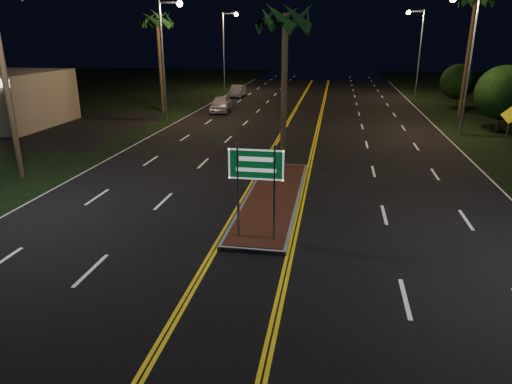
% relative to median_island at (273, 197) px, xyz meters
% --- Properties ---
extents(ground, '(120.00, 120.00, 0.00)m').
position_rel_median_island_xyz_m(ground, '(0.00, -7.00, -0.08)').
color(ground, black).
rests_on(ground, ground).
extents(median_island, '(2.25, 10.25, 0.17)m').
position_rel_median_island_xyz_m(median_island, '(0.00, 0.00, 0.00)').
color(median_island, gray).
rests_on(median_island, ground).
extents(highway_sign, '(1.80, 0.08, 3.20)m').
position_rel_median_island_xyz_m(highway_sign, '(0.00, -4.20, 2.32)').
color(highway_sign, gray).
rests_on(highway_sign, ground).
extents(streetlight_left_mid, '(1.91, 0.44, 9.00)m').
position_rel_median_island_xyz_m(streetlight_left_mid, '(-10.61, 17.00, 5.57)').
color(streetlight_left_mid, gray).
rests_on(streetlight_left_mid, ground).
extents(streetlight_left_far, '(1.91, 0.44, 9.00)m').
position_rel_median_island_xyz_m(streetlight_left_far, '(-10.61, 37.00, 5.57)').
color(streetlight_left_far, gray).
rests_on(streetlight_left_far, ground).
extents(streetlight_right_mid, '(1.91, 0.44, 9.00)m').
position_rel_median_island_xyz_m(streetlight_right_mid, '(10.61, 15.00, 5.57)').
color(streetlight_right_mid, gray).
rests_on(streetlight_right_mid, ground).
extents(streetlight_right_far, '(1.91, 0.44, 9.00)m').
position_rel_median_island_xyz_m(streetlight_right_far, '(10.61, 35.00, 5.57)').
color(streetlight_right_far, gray).
rests_on(streetlight_right_far, ground).
extents(palm_median, '(2.40, 2.40, 8.30)m').
position_rel_median_island_xyz_m(palm_median, '(0.00, 3.50, 7.19)').
color(palm_median, '#382819').
rests_on(palm_median, ground).
extents(palm_left_far, '(2.40, 2.40, 8.80)m').
position_rel_median_island_xyz_m(palm_left_far, '(-12.80, 21.00, 7.66)').
color(palm_left_far, '#382819').
rests_on(palm_left_far, ground).
extents(palm_right_far, '(2.40, 2.40, 10.30)m').
position_rel_median_island_xyz_m(palm_right_far, '(12.80, 23.00, 9.06)').
color(palm_right_far, '#382819').
rests_on(palm_right_far, ground).
extents(shrub_mid, '(3.78, 3.78, 4.62)m').
position_rel_median_island_xyz_m(shrub_mid, '(14.00, 17.00, 2.64)').
color(shrub_mid, '#382819').
rests_on(shrub_mid, ground).
extents(shrub_far, '(3.24, 3.24, 3.96)m').
position_rel_median_island_xyz_m(shrub_far, '(13.80, 29.00, 2.25)').
color(shrub_far, '#382819').
rests_on(shrub_far, ground).
extents(car_near, '(2.56, 5.06, 1.63)m').
position_rel_median_island_xyz_m(car_near, '(-7.73, 22.00, 0.73)').
color(car_near, silver).
rests_on(car_near, ground).
extents(car_far, '(1.88, 4.32, 1.44)m').
position_rel_median_island_xyz_m(car_far, '(-8.45, 32.58, 0.63)').
color(car_far, silver).
rests_on(car_far, ground).
extents(warning_sign, '(1.00, 0.39, 2.52)m').
position_rel_median_island_xyz_m(warning_sign, '(12.84, 11.72, 1.55)').
color(warning_sign, gray).
rests_on(warning_sign, ground).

